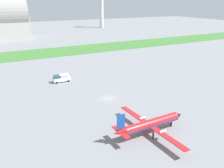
% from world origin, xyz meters
% --- Properties ---
extents(ground_plane, '(600.00, 600.00, 0.00)m').
position_xyz_m(ground_plane, '(0.00, 0.00, 0.00)').
color(ground_plane, gray).
extents(grass_taxiway_strip, '(360.00, 28.00, 0.08)m').
position_xyz_m(grass_taxiway_strip, '(0.00, 79.30, 0.04)').
color(grass_taxiway_strip, '#3D7533').
rests_on(grass_taxiway_strip, ground_plane).
extents(airplane_foreground_turboprop, '(19.92, 23.29, 6.98)m').
position_xyz_m(airplane_foreground_turboprop, '(-1.05, -23.59, 2.55)').
color(airplane_foreground_turboprop, red).
rests_on(airplane_foreground_turboprop, ground_plane).
extents(fuel_truck_near_gate, '(6.51, 2.68, 3.29)m').
position_xyz_m(fuel_truck_near_gate, '(-8.14, 23.08, 1.58)').
color(fuel_truck_near_gate, white).
rests_on(fuel_truck_near_gate, ground_plane).
extents(control_tower, '(8.00, 8.00, 37.84)m').
position_xyz_m(control_tower, '(89.01, 187.82, 22.24)').
color(control_tower, silver).
rests_on(control_tower, ground_plane).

